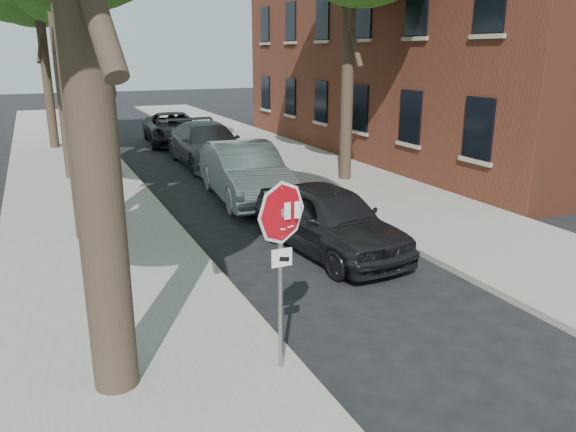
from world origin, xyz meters
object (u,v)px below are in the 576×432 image
object	(u,v)px
car_a	(329,219)
car_b	(245,172)
car_c	(207,144)
car_d	(174,128)
stop_sign	(281,240)

from	to	relation	value
car_a	car_b	bearing A→B (deg)	85.74
car_a	car_c	xyz separation A→B (m)	(0.37, 10.67, 0.06)
car_b	car_d	distance (m)	11.37
car_c	car_d	distance (m)	5.73
car_a	car_c	size ratio (longest dim) A/B	0.79
stop_sign	car_d	distance (m)	20.81
stop_sign	car_a	size ratio (longest dim) A/B	0.59
stop_sign	car_c	size ratio (longest dim) A/B	0.47
car_b	car_c	distance (m)	5.65
car_a	stop_sign	bearing A→B (deg)	-131.07
stop_sign	car_b	distance (m)	9.63
car_b	car_c	xyz separation A→B (m)	(0.49, 5.63, -0.03)
car_b	car_d	xyz separation A→B (m)	(0.49, 11.36, -0.10)
stop_sign	car_c	xyz separation A→B (m)	(3.30, 14.78, -1.14)
car_a	car_d	xyz separation A→B (m)	(0.37, 16.40, -0.01)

